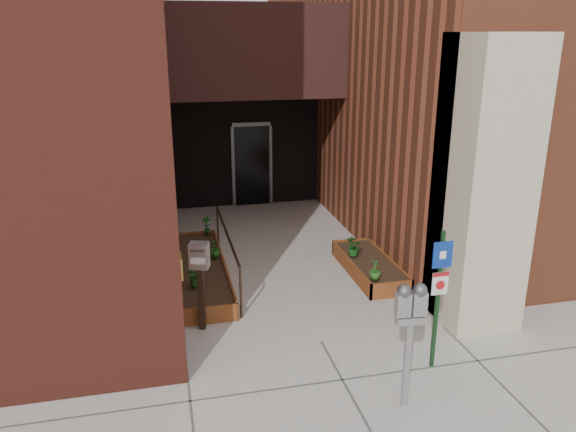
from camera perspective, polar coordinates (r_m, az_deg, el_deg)
ground at (r=8.59m, az=3.39°, el=-12.62°), size 80.00×80.00×0.00m
architecture at (r=14.11m, az=-5.41°, el=20.45°), size 20.00×14.60×10.00m
planter_left at (r=10.67m, az=-8.81°, el=-5.61°), size 0.90×3.60×0.30m
planter_right at (r=10.87m, az=8.25°, el=-5.13°), size 0.80×2.20×0.30m
handrail at (r=10.44m, az=-6.22°, el=-2.41°), size 0.04×3.34×0.90m
parking_meter at (r=6.81m, az=12.33°, el=-9.60°), size 0.37×0.19×1.64m
sign_post at (r=7.69m, az=15.10°, el=-6.89°), size 0.27×0.07×1.98m
payment_dropbox at (r=8.57m, az=-8.95°, el=-5.22°), size 0.33×0.28×1.42m
shrub_left_a at (r=9.67m, az=-9.36°, el=-5.95°), size 0.47×0.47×0.37m
shrub_left_b at (r=10.53m, az=-8.73°, el=-3.91°), size 0.27×0.27×0.35m
shrub_left_c at (r=10.81m, az=-7.43°, el=-3.26°), size 0.27×0.27×0.35m
shrub_left_d at (r=12.05m, az=-8.26°, el=-0.92°), size 0.29×0.29×0.39m
shrub_right_a at (r=9.88m, az=8.86°, el=-5.40°), size 0.21×0.21×0.37m
shrub_right_b at (r=10.94m, az=6.49°, el=-2.89°), size 0.25×0.25×0.37m
shrub_right_c at (r=10.84m, az=6.74°, el=-3.15°), size 0.36×0.36×0.36m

